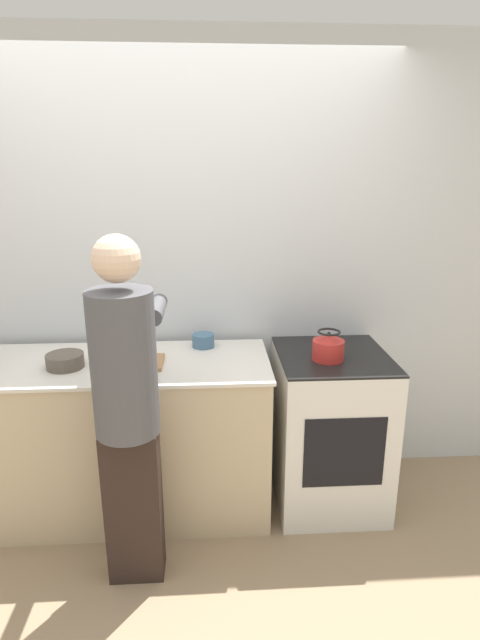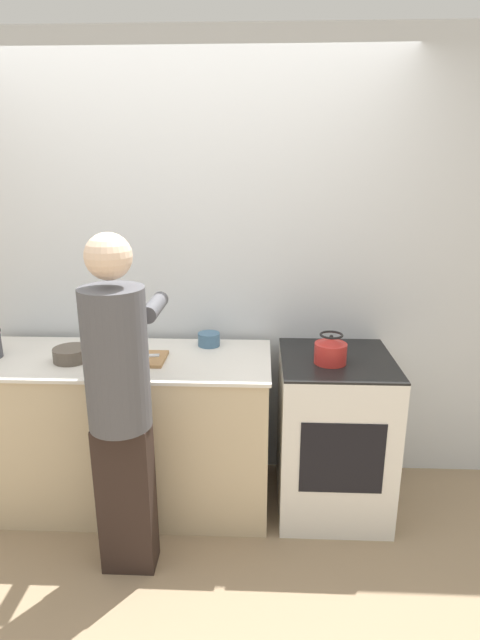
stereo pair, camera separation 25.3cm
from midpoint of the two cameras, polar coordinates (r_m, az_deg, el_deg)
The scene contains 10 objects.
ground_plane at distance 2.90m, azimuth -4.81°, elevation -23.37°, with size 12.00×12.00×0.00m, color #997F60.
wall_back at distance 2.98m, azimuth -3.73°, elevation 5.73°, with size 8.00×0.05×2.60m.
counter at distance 2.96m, azimuth -10.86°, elevation -12.31°, with size 1.67×0.65×0.89m.
oven at distance 2.94m, azimuth 13.06°, elevation -12.52°, with size 0.60×0.65×0.90m.
person at distance 2.28m, azimuth -10.49°, elevation -8.72°, with size 0.32×0.56×1.63m.
cutting_board at distance 2.71m, azimuth -9.14°, elevation -4.43°, with size 0.31×0.23×0.02m.
knife at distance 2.71m, azimuth -9.01°, elevation -4.15°, with size 0.22×0.07×0.01m.
kettle at distance 2.66m, azimuth 13.01°, elevation -3.49°, with size 0.17×0.17×0.16m.
bowl_prep at distance 2.77m, azimuth -16.27°, elevation -3.83°, with size 0.19×0.19×0.07m.
bowl_mixing at distance 2.89m, azimuth -1.08°, elevation -2.26°, with size 0.13×0.13×0.08m.
Camera 2 is at (0.44, -2.20, 1.87)m, focal length 28.00 mm.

